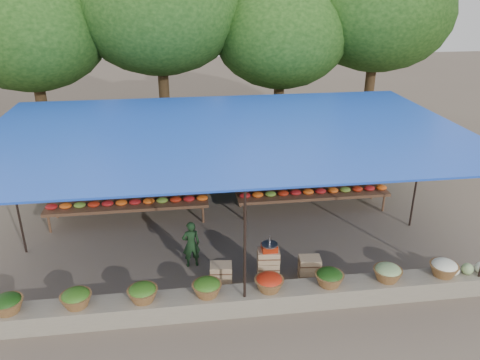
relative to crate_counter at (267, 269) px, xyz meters
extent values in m
plane|color=#67584C|center=(-0.62, 1.94, -0.31)|extent=(60.00, 60.00, 0.00)
cube|color=slate|center=(-0.62, -0.81, -0.11)|extent=(10.60, 0.55, 0.40)
cylinder|color=black|center=(-0.62, -0.96, 1.09)|extent=(0.05, 0.05, 2.80)
cylinder|color=black|center=(-5.42, 1.94, 1.09)|extent=(0.05, 0.05, 2.80)
cylinder|color=black|center=(4.18, 1.94, 1.09)|extent=(0.05, 0.05, 2.80)
cylinder|color=black|center=(-5.42, 4.84, 1.09)|extent=(0.05, 0.05, 2.80)
cylinder|color=black|center=(-0.62, 4.84, 1.09)|extent=(0.05, 0.05, 2.80)
cylinder|color=black|center=(4.18, 4.84, 1.09)|extent=(0.05, 0.05, 2.80)
cube|color=blue|center=(-0.62, 1.94, 2.49)|extent=(10.80, 6.60, 0.04)
cube|color=blue|center=(-0.62, -0.06, 2.31)|extent=(10.80, 2.19, 0.26)
cube|color=blue|center=(-0.62, 3.94, 2.31)|extent=(10.80, 2.19, 0.26)
cylinder|color=#A1A1A6|center=(-0.62, 3.34, 1.71)|extent=(9.60, 0.01, 0.01)
ellipsoid|color=yellow|center=(-5.12, 3.34, 1.43)|extent=(0.23, 0.17, 0.30)
ellipsoid|color=yellow|center=(-4.62, 3.34, 1.43)|extent=(0.23, 0.17, 0.30)
ellipsoid|color=yellow|center=(-4.12, 3.34, 1.43)|extent=(0.23, 0.17, 0.30)
ellipsoid|color=yellow|center=(-3.62, 3.34, 1.43)|extent=(0.23, 0.17, 0.30)
ellipsoid|color=yellow|center=(-3.12, 3.34, 1.43)|extent=(0.23, 0.17, 0.30)
ellipsoid|color=yellow|center=(-2.62, 3.34, 1.43)|extent=(0.23, 0.17, 0.30)
ellipsoid|color=yellow|center=(-2.12, 3.34, 1.43)|extent=(0.23, 0.17, 0.30)
ellipsoid|color=yellow|center=(-1.62, 3.34, 1.43)|extent=(0.23, 0.17, 0.30)
ellipsoid|color=yellow|center=(-1.12, 3.34, 1.43)|extent=(0.23, 0.17, 0.30)
ellipsoid|color=yellow|center=(-0.62, 3.34, 1.43)|extent=(0.23, 0.17, 0.30)
ellipsoid|color=yellow|center=(-0.12, 3.34, 1.43)|extent=(0.23, 0.17, 0.30)
ellipsoid|color=yellow|center=(0.38, 3.34, 1.43)|extent=(0.23, 0.17, 0.30)
ellipsoid|color=yellow|center=(0.88, 3.34, 1.43)|extent=(0.23, 0.17, 0.30)
ellipsoid|color=yellow|center=(1.38, 3.34, 1.43)|extent=(0.23, 0.17, 0.30)
ellipsoid|color=yellow|center=(1.88, 3.34, 1.43)|extent=(0.23, 0.17, 0.30)
ellipsoid|color=yellow|center=(2.38, 3.34, 1.43)|extent=(0.23, 0.17, 0.30)
ellipsoid|color=yellow|center=(2.88, 3.34, 1.43)|extent=(0.23, 0.17, 0.30)
ellipsoid|color=yellow|center=(3.38, 3.34, 1.43)|extent=(0.23, 0.17, 0.30)
ellipsoid|color=yellow|center=(3.88, 3.34, 1.43)|extent=(0.23, 0.17, 0.30)
ellipsoid|color=#1D4713|center=(-4.92, -0.81, 0.31)|extent=(0.52, 0.52, 0.23)
ellipsoid|color=#386E1D|center=(-3.72, -0.81, 0.31)|extent=(0.52, 0.52, 0.23)
ellipsoid|color=#386E1D|center=(-2.52, -0.81, 0.31)|extent=(0.52, 0.52, 0.23)
ellipsoid|color=#386E1D|center=(-1.32, -0.81, 0.31)|extent=(0.52, 0.52, 0.23)
ellipsoid|color=red|center=(-0.12, -0.81, 0.31)|extent=(0.52, 0.52, 0.23)
ellipsoid|color=#1D4713|center=(1.08, -0.81, 0.31)|extent=(0.52, 0.52, 0.23)
ellipsoid|color=#90B571|center=(2.28, -0.81, 0.31)|extent=(0.52, 0.52, 0.23)
ellipsoid|color=white|center=(3.48, -0.81, 0.31)|extent=(0.52, 0.52, 0.23)
cube|color=#184520|center=(-0.62, 5.09, 0.94)|extent=(10.60, 0.06, 2.50)
cylinder|color=#362513|center=(-6.12, 7.74, 1.67)|extent=(0.36, 0.36, 3.97)
ellipsoid|color=black|center=(-6.12, 7.74, 4.15)|extent=(4.77, 4.77, 3.69)
cylinder|color=#362513|center=(-2.12, 8.14, 1.93)|extent=(0.36, 0.36, 4.48)
ellipsoid|color=black|center=(-2.12, 8.14, 4.73)|extent=(5.39, 5.39, 4.17)
cylinder|color=#362513|center=(1.88, 7.84, 1.55)|extent=(0.36, 0.36, 3.71)
ellipsoid|color=black|center=(1.88, 7.84, 3.87)|extent=(4.47, 4.47, 3.45)
cylinder|color=#362513|center=(5.38, 8.24, 1.87)|extent=(0.36, 0.36, 4.35)
ellipsoid|color=black|center=(5.38, 8.24, 4.59)|extent=(5.24, 5.24, 4.05)
cube|color=#4F2F1F|center=(-3.12, 3.24, 0.19)|extent=(4.20, 0.95, 0.08)
cube|color=#4F2F1F|center=(-3.12, 3.54, 0.47)|extent=(4.20, 0.35, 0.06)
cylinder|color=#4F2F1F|center=(-5.07, 2.84, -0.06)|extent=(0.06, 0.06, 0.50)
cylinder|color=#4F2F1F|center=(-1.17, 2.84, -0.06)|extent=(0.06, 0.06, 0.50)
cylinder|color=#4F2F1F|center=(-5.07, 3.64, -0.06)|extent=(0.06, 0.06, 0.50)
cylinder|color=#4F2F1F|center=(-1.17, 3.64, -0.06)|extent=(0.06, 0.06, 0.50)
ellipsoid|color=#B0191A|center=(-5.02, 3.09, 0.29)|extent=(0.31, 0.26, 0.13)
ellipsoid|color=olive|center=(-5.02, 3.54, 0.56)|extent=(0.26, 0.22, 0.12)
ellipsoid|color=#FF5F16|center=(-4.67, 3.09, 0.29)|extent=(0.31, 0.26, 0.13)
ellipsoid|color=red|center=(-4.67, 3.54, 0.56)|extent=(0.26, 0.22, 0.12)
ellipsoid|color=olive|center=(-4.32, 3.09, 0.29)|extent=(0.31, 0.26, 0.13)
ellipsoid|color=#B0191A|center=(-4.32, 3.54, 0.56)|extent=(0.26, 0.22, 0.12)
ellipsoid|color=red|center=(-3.97, 3.09, 0.29)|extent=(0.31, 0.26, 0.13)
ellipsoid|color=#FF5F16|center=(-3.97, 3.54, 0.56)|extent=(0.26, 0.22, 0.12)
ellipsoid|color=#B0191A|center=(-3.62, 3.09, 0.29)|extent=(0.31, 0.26, 0.13)
ellipsoid|color=#B0191A|center=(-3.62, 3.54, 0.56)|extent=(0.26, 0.22, 0.12)
ellipsoid|color=#FF5F16|center=(-3.27, 3.09, 0.29)|extent=(0.31, 0.26, 0.13)
ellipsoid|color=#FF5F16|center=(-3.27, 3.54, 0.56)|extent=(0.26, 0.22, 0.12)
ellipsoid|color=#B0191A|center=(-2.92, 3.09, 0.29)|extent=(0.31, 0.26, 0.13)
ellipsoid|color=olive|center=(-2.92, 3.54, 0.56)|extent=(0.26, 0.22, 0.12)
ellipsoid|color=#FF5F16|center=(-2.57, 3.09, 0.29)|extent=(0.31, 0.26, 0.13)
ellipsoid|color=red|center=(-2.57, 3.54, 0.56)|extent=(0.26, 0.22, 0.12)
ellipsoid|color=olive|center=(-2.22, 3.09, 0.29)|extent=(0.31, 0.26, 0.13)
ellipsoid|color=#B0191A|center=(-2.22, 3.54, 0.56)|extent=(0.26, 0.22, 0.12)
ellipsoid|color=red|center=(-1.87, 3.09, 0.29)|extent=(0.31, 0.26, 0.13)
ellipsoid|color=#FF5F16|center=(-1.87, 3.54, 0.56)|extent=(0.26, 0.22, 0.12)
ellipsoid|color=#B0191A|center=(-1.52, 3.09, 0.29)|extent=(0.31, 0.26, 0.13)
ellipsoid|color=#B0191A|center=(-1.52, 3.54, 0.56)|extent=(0.26, 0.22, 0.12)
ellipsoid|color=#FF5F16|center=(-1.17, 3.09, 0.29)|extent=(0.31, 0.26, 0.13)
ellipsoid|color=#FF5F16|center=(-1.17, 3.54, 0.56)|extent=(0.26, 0.22, 0.12)
cube|color=#4F2F1F|center=(1.88, 3.24, 0.19)|extent=(4.20, 0.95, 0.08)
cube|color=#4F2F1F|center=(1.88, 3.54, 0.47)|extent=(4.20, 0.35, 0.06)
cylinder|color=#4F2F1F|center=(-0.07, 2.84, -0.06)|extent=(0.06, 0.06, 0.50)
cylinder|color=#4F2F1F|center=(3.83, 2.84, -0.06)|extent=(0.06, 0.06, 0.50)
cylinder|color=#4F2F1F|center=(-0.07, 3.64, -0.06)|extent=(0.06, 0.06, 0.50)
cylinder|color=#4F2F1F|center=(3.83, 3.64, -0.06)|extent=(0.06, 0.06, 0.50)
ellipsoid|color=#B0191A|center=(-0.02, 3.09, 0.29)|extent=(0.31, 0.26, 0.13)
ellipsoid|color=olive|center=(-0.02, 3.54, 0.56)|extent=(0.26, 0.22, 0.12)
ellipsoid|color=#FF5F16|center=(0.33, 3.09, 0.29)|extent=(0.31, 0.26, 0.13)
ellipsoid|color=red|center=(0.33, 3.54, 0.56)|extent=(0.26, 0.22, 0.12)
ellipsoid|color=olive|center=(0.68, 3.09, 0.29)|extent=(0.31, 0.26, 0.13)
ellipsoid|color=#B0191A|center=(0.68, 3.54, 0.56)|extent=(0.26, 0.22, 0.12)
ellipsoid|color=red|center=(1.03, 3.09, 0.29)|extent=(0.31, 0.26, 0.13)
ellipsoid|color=#FF5F16|center=(1.03, 3.54, 0.56)|extent=(0.26, 0.22, 0.12)
ellipsoid|color=#B0191A|center=(1.38, 3.09, 0.29)|extent=(0.31, 0.26, 0.13)
ellipsoid|color=#B0191A|center=(1.38, 3.54, 0.56)|extent=(0.26, 0.22, 0.12)
ellipsoid|color=#FF5F16|center=(1.73, 3.09, 0.29)|extent=(0.31, 0.26, 0.13)
ellipsoid|color=#FF5F16|center=(1.73, 3.54, 0.56)|extent=(0.26, 0.22, 0.12)
ellipsoid|color=#B0191A|center=(2.08, 3.09, 0.29)|extent=(0.31, 0.26, 0.13)
ellipsoid|color=olive|center=(2.08, 3.54, 0.56)|extent=(0.26, 0.22, 0.12)
ellipsoid|color=#FF5F16|center=(2.43, 3.09, 0.29)|extent=(0.31, 0.26, 0.13)
ellipsoid|color=red|center=(2.43, 3.54, 0.56)|extent=(0.26, 0.22, 0.12)
ellipsoid|color=olive|center=(2.78, 3.09, 0.29)|extent=(0.31, 0.26, 0.13)
ellipsoid|color=#B0191A|center=(2.78, 3.54, 0.56)|extent=(0.26, 0.22, 0.12)
ellipsoid|color=red|center=(3.13, 3.09, 0.29)|extent=(0.31, 0.26, 0.13)
ellipsoid|color=#FF5F16|center=(3.13, 3.54, 0.56)|extent=(0.26, 0.22, 0.12)
ellipsoid|color=#B0191A|center=(3.48, 3.09, 0.29)|extent=(0.31, 0.26, 0.13)
ellipsoid|color=#B0191A|center=(3.48, 3.54, 0.56)|extent=(0.26, 0.22, 0.12)
ellipsoid|color=#FF5F16|center=(3.83, 3.09, 0.29)|extent=(0.31, 0.26, 0.13)
ellipsoid|color=#FF5F16|center=(3.83, 3.54, 0.56)|extent=(0.26, 0.22, 0.12)
cube|color=tan|center=(-0.97, 0.00, -0.19)|extent=(0.48, 0.38, 0.25)
cube|color=tan|center=(-0.97, 0.00, 0.07)|extent=(0.48, 0.38, 0.25)
cube|color=tan|center=(0.03, 0.00, -0.19)|extent=(0.48, 0.38, 0.25)
cube|color=tan|center=(0.03, 0.00, 0.07)|extent=(0.48, 0.38, 0.25)
cube|color=tan|center=(0.03, 0.00, 0.33)|extent=(0.48, 0.38, 0.25)
cube|color=tan|center=(0.93, 0.00, -0.19)|extent=(0.48, 0.38, 0.25)
cube|color=tan|center=(0.93, 0.00, 0.07)|extent=(0.48, 0.38, 0.25)
cube|color=#BA290E|center=(0.04, 0.00, 0.52)|extent=(0.32, 0.27, 0.13)
cylinder|color=#A1A1A6|center=(0.04, 0.00, 0.60)|extent=(0.34, 0.34, 0.03)
cylinder|color=#A1A1A6|center=(0.04, 0.00, 0.70)|extent=(0.03, 0.03, 0.23)
imported|color=#173318|center=(-1.55, 0.84, 0.24)|extent=(0.44, 0.32, 1.10)
imported|color=slate|center=(-4.36, 4.40, 0.58)|extent=(0.97, 0.81, 1.78)
imported|color=slate|center=(0.53, 4.23, 0.48)|extent=(1.04, 0.63, 1.57)
imported|color=slate|center=(2.97, 4.16, 0.54)|extent=(1.07, 0.67, 1.70)
camera|label=1|loc=(-1.69, -8.16, 5.62)|focal=35.00mm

